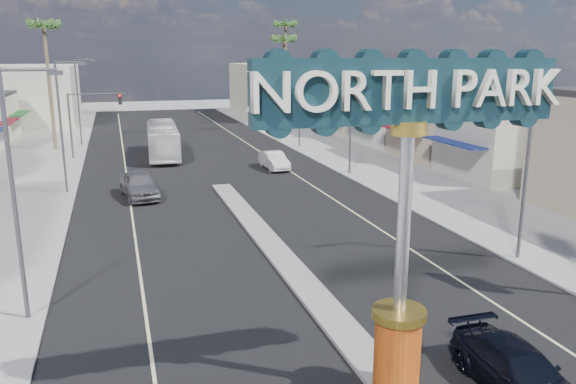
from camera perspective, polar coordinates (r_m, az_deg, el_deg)
ground at (r=42.29m, az=-7.07°, el=0.85°), size 160.00×160.00×0.00m
road at (r=42.29m, az=-7.07°, el=0.86°), size 20.00×120.00×0.01m
median_island at (r=27.26m, az=-1.03°, el=-6.19°), size 1.30×30.00×0.16m
sidewalk_left at (r=42.25m, az=-26.10°, el=-0.40°), size 8.00×120.00×0.12m
sidewalk_right at (r=46.71m, az=10.08°, el=2.05°), size 8.00×120.00×0.12m
storefront_row_right at (r=62.31m, az=13.00°, el=7.55°), size 12.00×42.00×6.00m
backdrop_far_right at (r=90.59m, az=1.63°, el=10.37°), size 20.00×20.00×8.00m
gateway_sign at (r=14.86m, az=11.87°, el=0.02°), size 8.20×1.50×9.15m
traffic_signal_left at (r=54.89m, az=-19.45°, el=7.66°), size 5.09×0.45×6.00m
traffic_signal_right at (r=57.22m, az=-0.57°, el=8.66°), size 5.09×0.45×6.00m
streetlight_l_near at (r=21.33m, az=-25.78°, el=0.70°), size 2.03×0.22×9.00m
streetlight_l_mid at (r=40.98m, az=-21.89°, el=6.75°), size 2.03×0.22×9.00m
streetlight_l_far at (r=62.86m, az=-20.42°, el=8.99°), size 2.03×0.22×9.00m
streetlight_r_near at (r=27.40m, az=22.94°, el=3.62°), size 2.03×0.22×9.00m
streetlight_r_mid at (r=44.45m, az=6.21°, el=8.13°), size 2.03×0.22×9.00m
streetlight_r_far at (r=65.17m, az=-1.54°, el=9.98°), size 2.03×0.22×9.00m
palm_left_far at (r=60.94m, az=-23.52°, el=14.67°), size 2.60×2.60×13.10m
palm_right_mid at (r=69.59m, az=-0.39°, el=14.78°), size 2.60×2.60×12.10m
palm_right_far at (r=75.96m, az=-0.25°, el=16.05°), size 2.60×2.60×14.10m
suv_right at (r=17.85m, az=22.30°, el=-16.51°), size 2.01×4.79×1.38m
car_parked_left at (r=39.00m, az=-14.88°, el=0.72°), size 2.78×5.45×1.78m
car_parked_right at (r=47.30m, az=-1.43°, el=3.23°), size 1.71×4.49×1.46m
city_bus at (r=54.23m, az=-12.62°, el=5.19°), size 3.28×11.57×3.19m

